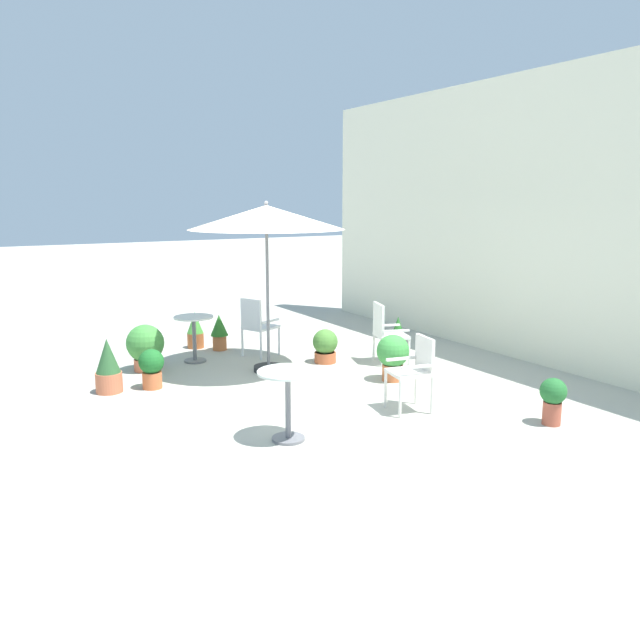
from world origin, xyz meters
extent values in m
plane|color=#B0AFA0|center=(0.00, 0.00, 0.00)|extent=(60.00, 60.00, 0.00)
cube|color=#ECE8CA|center=(0.00, 3.83, 2.18)|extent=(9.47, 0.30, 4.35)
cylinder|color=#2D2D2D|center=(-0.96, -0.02, 0.04)|extent=(0.44, 0.44, 0.08)
cylinder|color=slate|center=(-0.96, -0.02, 1.20)|extent=(0.04, 0.04, 2.40)
cone|color=beige|center=(-0.96, -0.02, 2.23)|extent=(2.21, 2.21, 0.34)
sphere|color=slate|center=(-0.96, -0.02, 2.43)|extent=(0.06, 0.06, 0.06)
cylinder|color=silver|center=(1.56, -1.04, 0.74)|extent=(0.63, 0.63, 0.02)
cylinder|color=slate|center=(1.56, -1.04, 0.36)|extent=(0.06, 0.06, 0.73)
cylinder|color=slate|center=(1.56, -1.04, 0.01)|extent=(0.35, 0.35, 0.03)
cylinder|color=white|center=(-2.04, -0.76, 0.70)|extent=(0.61, 0.61, 0.02)
cylinder|color=slate|center=(-2.04, -0.76, 0.35)|extent=(0.06, 0.06, 0.69)
cylinder|color=slate|center=(-2.04, -0.76, 0.01)|extent=(0.33, 0.33, 0.03)
cube|color=silver|center=(-0.44, 1.82, 0.42)|extent=(0.60, 0.59, 0.04)
cube|color=silver|center=(-0.51, 1.62, 0.69)|extent=(0.44, 0.18, 0.49)
cube|color=silver|center=(-0.23, 1.75, 0.54)|extent=(0.17, 0.41, 0.03)
cube|color=silver|center=(-0.65, 1.89, 0.54)|extent=(0.17, 0.41, 0.03)
cylinder|color=silver|center=(-0.17, 1.95, 0.20)|extent=(0.04, 0.04, 0.40)
cylinder|color=silver|center=(-0.58, 2.09, 0.20)|extent=(0.04, 0.04, 0.40)
cylinder|color=silver|center=(-0.30, 1.55, 0.20)|extent=(0.04, 0.04, 0.40)
cylinder|color=silver|center=(-0.72, 1.69, 0.20)|extent=(0.04, 0.04, 0.40)
cube|color=silver|center=(-1.88, 0.29, 0.46)|extent=(0.58, 0.61, 0.04)
cube|color=silver|center=(-1.79, 0.09, 0.71)|extent=(0.40, 0.19, 0.46)
cube|color=silver|center=(-1.69, 0.37, 0.58)|extent=(0.20, 0.41, 0.03)
cube|color=silver|center=(-2.06, 0.22, 0.58)|extent=(0.20, 0.41, 0.03)
cylinder|color=silver|center=(-1.78, 0.57, 0.22)|extent=(0.04, 0.04, 0.44)
cylinder|color=silver|center=(-2.14, 0.42, 0.22)|extent=(0.04, 0.04, 0.44)
cylinder|color=silver|center=(-1.61, 0.16, 0.22)|extent=(0.04, 0.04, 0.44)
cylinder|color=silver|center=(-1.98, 0.01, 0.22)|extent=(0.04, 0.04, 0.44)
cube|color=silver|center=(1.47, 0.63, 0.47)|extent=(0.51, 0.52, 0.04)
cube|color=silver|center=(1.51, 0.83, 0.69)|extent=(0.41, 0.12, 0.40)
cube|color=silver|center=(1.28, 0.67, 0.59)|extent=(0.12, 0.40, 0.03)
cube|color=silver|center=(1.66, 0.59, 0.59)|extent=(0.12, 0.40, 0.03)
cylinder|color=silver|center=(1.24, 0.47, 0.23)|extent=(0.04, 0.04, 0.45)
cylinder|color=silver|center=(1.62, 0.39, 0.23)|extent=(0.04, 0.04, 0.45)
cylinder|color=silver|center=(1.32, 0.87, 0.23)|extent=(0.04, 0.04, 0.45)
cylinder|color=silver|center=(1.71, 0.79, 0.23)|extent=(0.04, 0.04, 0.45)
cylinder|color=#AD523C|center=(2.66, 1.72, 0.13)|extent=(0.20, 0.20, 0.26)
cylinder|color=#382819|center=(2.66, 1.72, 0.25)|extent=(0.18, 0.18, 0.02)
sphere|color=#23672D|center=(2.66, 1.72, 0.39)|extent=(0.30, 0.30, 0.30)
sphere|color=#D2376E|center=(2.55, 1.69, 0.40)|extent=(0.07, 0.07, 0.07)
sphere|color=#D2376E|center=(2.67, 1.81, 0.41)|extent=(0.08, 0.08, 0.08)
sphere|color=#D2376E|center=(2.59, 1.77, 0.36)|extent=(0.08, 0.08, 0.08)
cylinder|color=#BE683B|center=(-2.57, -0.14, 0.12)|extent=(0.23, 0.23, 0.25)
cylinder|color=#382819|center=(-2.57, -0.14, 0.24)|extent=(0.20, 0.20, 0.02)
cone|color=#276823|center=(-2.57, -0.14, 0.42)|extent=(0.30, 0.30, 0.35)
cylinder|color=#B15E32|center=(-2.93, -0.43, 0.13)|extent=(0.28, 0.28, 0.25)
cylinder|color=#382819|center=(-2.93, -0.43, 0.24)|extent=(0.24, 0.24, 0.02)
cone|color=#459638|center=(-2.93, -0.43, 0.44)|extent=(0.27, 0.27, 0.37)
cylinder|color=#CC6746|center=(-1.92, -1.56, 0.09)|extent=(0.35, 0.35, 0.18)
cylinder|color=#382819|center=(-1.92, -1.56, 0.17)|extent=(0.31, 0.31, 0.02)
sphere|color=#3F893A|center=(-1.92, -1.56, 0.41)|extent=(0.55, 0.55, 0.55)
cylinder|color=#CB6539|center=(-0.99, -1.73, 0.11)|extent=(0.26, 0.26, 0.23)
cylinder|color=#382819|center=(-0.99, -1.73, 0.22)|extent=(0.23, 0.23, 0.02)
sphere|color=#1C6325|center=(-0.99, -1.73, 0.37)|extent=(0.33, 0.33, 0.33)
sphere|color=#DA3568|center=(-0.97, -1.83, 0.36)|extent=(0.09, 0.09, 0.09)
sphere|color=#DA3568|center=(-1.04, -1.83, 0.36)|extent=(0.06, 0.06, 0.06)
sphere|color=#DA3568|center=(-0.93, -1.65, 0.41)|extent=(0.09, 0.09, 0.09)
sphere|color=#DA3568|center=(-1.04, -1.63, 0.40)|extent=(0.07, 0.07, 0.07)
cylinder|color=#C76946|center=(-1.11, -2.27, 0.13)|extent=(0.34, 0.34, 0.27)
cylinder|color=#382819|center=(-1.11, -2.27, 0.26)|extent=(0.30, 0.30, 0.02)
cone|color=#2B572D|center=(-1.11, -2.27, 0.49)|extent=(0.31, 0.31, 0.45)
cylinder|color=#C96A3C|center=(0.35, 1.24, 0.11)|extent=(0.29, 0.29, 0.23)
cylinder|color=#382819|center=(0.35, 1.24, 0.22)|extent=(0.25, 0.25, 0.02)
sphere|color=#3A8D3D|center=(0.35, 1.24, 0.42)|extent=(0.45, 0.45, 0.45)
cylinder|color=#B65A35|center=(-0.96, 0.95, 0.08)|extent=(0.33, 0.33, 0.16)
cylinder|color=#382819|center=(-0.96, 0.95, 0.15)|extent=(0.29, 0.29, 0.02)
sphere|color=#487F34|center=(-0.96, 0.95, 0.33)|extent=(0.39, 0.39, 0.39)
cylinder|color=brown|center=(-0.87, 2.28, 0.09)|extent=(0.24, 0.24, 0.17)
cylinder|color=#382819|center=(-0.87, 2.28, 0.16)|extent=(0.21, 0.21, 0.02)
cone|color=#246423|center=(-0.87, 2.28, 0.39)|extent=(0.29, 0.29, 0.44)
camera|label=1|loc=(7.09, -3.94, 2.49)|focal=35.30mm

